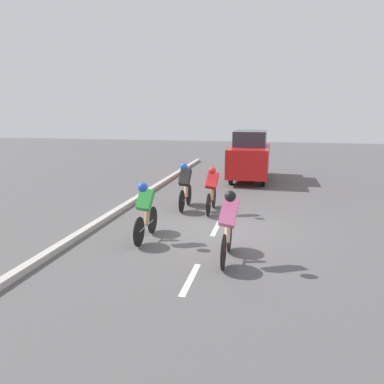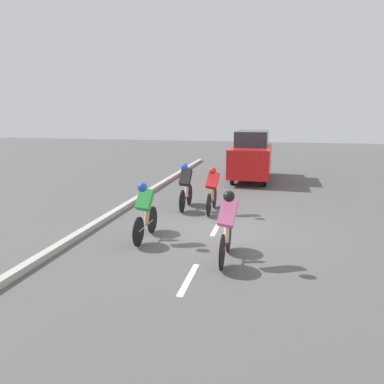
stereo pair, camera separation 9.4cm
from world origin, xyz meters
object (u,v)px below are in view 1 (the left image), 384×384
object	(u,v)px
cyclist_red	(212,189)
support_car	(250,156)
cyclist_pink	(228,224)
cyclist_black	(185,185)
cyclist_green	(145,209)

from	to	relation	value
cyclist_red	support_car	distance (m)	6.08
cyclist_pink	cyclist_black	size ratio (longest dim) A/B	1.03
cyclist_pink	support_car	xyz separation A→B (m)	(0.21, -9.76, 0.29)
cyclist_black	cyclist_green	size ratio (longest dim) A/B	0.99
cyclist_pink	support_car	size ratio (longest dim) A/B	0.40
cyclist_green	support_car	distance (m)	9.08
cyclist_red	cyclist_black	bearing A→B (deg)	-13.97
cyclist_green	support_car	bearing A→B (deg)	-101.85
cyclist_pink	cyclist_black	bearing A→B (deg)	-65.13
support_car	cyclist_pink	bearing A→B (deg)	91.25
cyclist_black	support_car	size ratio (longest dim) A/B	0.39
support_car	cyclist_red	bearing A→B (deg)	83.01
cyclist_pink	cyclist_red	xyz separation A→B (m)	(0.95, -3.74, -0.06)
cyclist_black	cyclist_red	distance (m)	0.91
cyclist_black	support_car	xyz separation A→B (m)	(-1.62, -5.80, 0.31)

